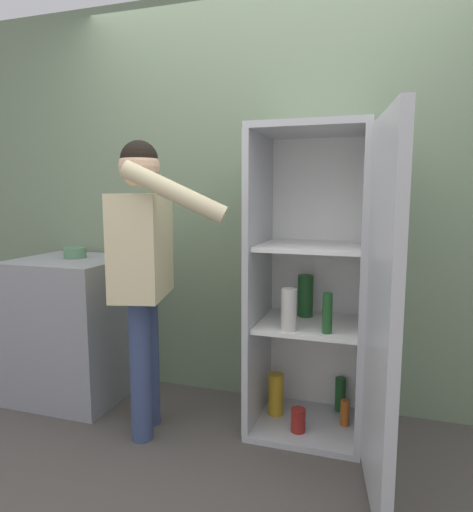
# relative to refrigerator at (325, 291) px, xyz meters

# --- Properties ---
(ground_plane) EXTENTS (12.00, 12.00, 0.00)m
(ground_plane) POSITION_rel_refrigerator_xyz_m (-0.38, -0.56, -0.82)
(ground_plane) COLOR #4C4742
(wall_back) EXTENTS (7.00, 0.06, 2.55)m
(wall_back) POSITION_rel_refrigerator_xyz_m (-0.38, 0.42, 0.45)
(wall_back) COLOR gray
(wall_back) RESTS_ON ground_plane
(refrigerator) EXTENTS (0.76, 1.17, 1.68)m
(refrigerator) POSITION_rel_refrigerator_xyz_m (0.00, 0.00, 0.00)
(refrigerator) COLOR #B7BABC
(refrigerator) RESTS_ON ground_plane
(person) EXTENTS (0.71, 0.57, 1.60)m
(person) POSITION_rel_refrigerator_xyz_m (-0.94, -0.23, 0.19)
(person) COLOR #384770
(person) RESTS_ON ground_plane
(counter) EXTENTS (0.68, 0.64, 0.91)m
(counter) POSITION_rel_refrigerator_xyz_m (-1.62, 0.05, -0.37)
(counter) COLOR gray
(counter) RESTS_ON ground_plane
(bowl) EXTENTS (0.14, 0.14, 0.07)m
(bowl) POSITION_rel_refrigerator_xyz_m (-1.61, 0.08, 0.12)
(bowl) COLOR #517F5B
(bowl) RESTS_ON counter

